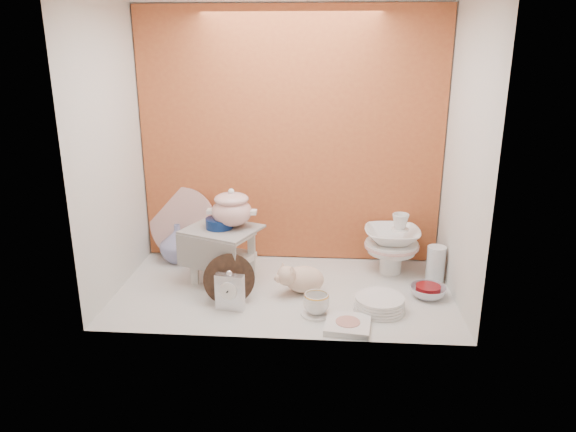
% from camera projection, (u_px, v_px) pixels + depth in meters
% --- Properties ---
extents(ground, '(1.80, 1.80, 0.00)m').
position_uv_depth(ground, '(284.00, 290.00, 2.92)').
color(ground, silver).
rests_on(ground, ground).
extents(niche_shell, '(1.86, 1.03, 1.53)m').
position_uv_depth(niche_shell, '(286.00, 114.00, 2.81)').
color(niche_shell, '#B75B2D').
rests_on(niche_shell, ground).
extents(step_stool, '(0.47, 0.44, 0.32)m').
position_uv_depth(step_stool, '(223.00, 255.00, 2.99)').
color(step_stool, silver).
rests_on(step_stool, ground).
extents(soup_tureen, '(0.33, 0.33, 0.22)m').
position_uv_depth(soup_tureen, '(232.00, 208.00, 2.93)').
color(soup_tureen, white).
rests_on(soup_tureen, step_stool).
extents(cobalt_bowl, '(0.17, 0.17, 0.05)m').
position_uv_depth(cobalt_bowl, '(219.00, 223.00, 2.94)').
color(cobalt_bowl, navy).
rests_on(cobalt_bowl, step_stool).
extents(floral_platter, '(0.47, 0.22, 0.44)m').
position_uv_depth(floral_platter, '(182.00, 224.00, 3.31)').
color(floral_platter, white).
rests_on(floral_platter, ground).
extents(blue_white_vase, '(0.24, 0.24, 0.23)m').
position_uv_depth(blue_white_vase, '(178.00, 243.00, 3.29)').
color(blue_white_vase, silver).
rests_on(blue_white_vase, ground).
extents(lacquer_tray, '(0.28, 0.15, 0.26)m').
position_uv_depth(lacquer_tray, '(229.00, 279.00, 2.75)').
color(lacquer_tray, black).
rests_on(lacquer_tray, ground).
extents(mantel_clock, '(0.15, 0.07, 0.21)m').
position_uv_depth(mantel_clock, '(230.00, 291.00, 2.68)').
color(mantel_clock, silver).
rests_on(mantel_clock, ground).
extents(plush_pig, '(0.28, 0.20, 0.16)m').
position_uv_depth(plush_pig, '(304.00, 279.00, 2.87)').
color(plush_pig, beige).
rests_on(plush_pig, ground).
extents(teacup_saucer, '(0.19, 0.19, 0.01)m').
position_uv_depth(teacup_saucer, '(316.00, 314.00, 2.66)').
color(teacup_saucer, white).
rests_on(teacup_saucer, ground).
extents(gold_rim_teacup, '(0.15, 0.15, 0.10)m').
position_uv_depth(gold_rim_teacup, '(316.00, 303.00, 2.64)').
color(gold_rim_teacup, white).
rests_on(gold_rim_teacup, teacup_saucer).
extents(lattice_dish, '(0.23, 0.23, 0.03)m').
position_uv_depth(lattice_dish, '(348.00, 325.00, 2.53)').
color(lattice_dish, white).
rests_on(lattice_dish, ground).
extents(dinner_plate_stack, '(0.26, 0.26, 0.07)m').
position_uv_depth(dinner_plate_stack, '(379.00, 304.00, 2.69)').
color(dinner_plate_stack, white).
rests_on(dinner_plate_stack, ground).
extents(crystal_bowl, '(0.24, 0.24, 0.06)m').
position_uv_depth(crystal_bowl, '(428.00, 292.00, 2.84)').
color(crystal_bowl, silver).
rests_on(crystal_bowl, ground).
extents(clear_glass_vase, '(0.13, 0.13, 0.21)m').
position_uv_depth(clear_glass_vase, '(436.00, 264.00, 3.01)').
color(clear_glass_vase, silver).
rests_on(clear_glass_vase, ground).
extents(porcelain_tower, '(0.34, 0.34, 0.36)m').
position_uv_depth(porcelain_tower, '(392.00, 243.00, 3.10)').
color(porcelain_tower, white).
rests_on(porcelain_tower, ground).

